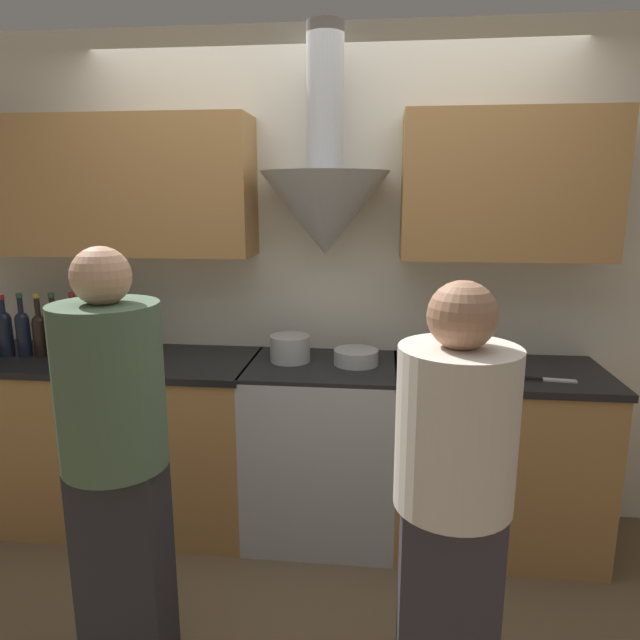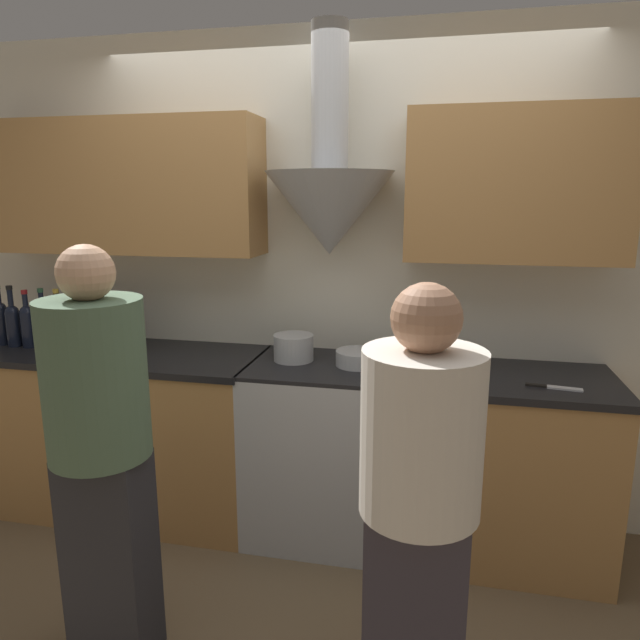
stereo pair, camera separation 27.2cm
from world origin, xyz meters
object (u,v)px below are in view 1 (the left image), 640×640
Objects in this scene: person_foreground_left at (116,455)px; wine_bottle_5 at (55,333)px; wine_bottle_3 at (23,331)px; wine_bottle_4 at (40,332)px; person_foreground_right at (452,502)px; wine_bottle_7 at (90,332)px; stock_pot at (290,348)px; wine_bottle_8 at (107,333)px; orange_fruit at (412,353)px; mixing_bowl at (356,357)px; stove_range at (322,448)px; wine_bottle_2 at (5,331)px; wine_bottle_9 at (124,334)px; wine_bottle_6 at (75,330)px.

wine_bottle_5 is at bearing 128.95° from person_foreground_left.
wine_bottle_3 is 0.09m from wine_bottle_4.
person_foreground_left is 1.05× the size of person_foreground_right.
stock_pot is (1.04, 0.06, -0.07)m from wine_bottle_7.
stock_pot is at bearing 2.70° from wine_bottle_8.
person_foreground_left is (-1.07, -1.10, -0.09)m from orange_fruit.
person_foreground_left is (-0.79, -1.02, -0.09)m from mixing_bowl.
orange_fruit is at bearing 3.86° from wine_bottle_8.
stove_range is at bearing 0.90° from wine_bottle_7.
wine_bottle_2 is 0.66m from wine_bottle_9.
wine_bottle_2 is 1.46m from person_foreground_left.
person_foreground_right is at bearing -33.68° from wine_bottle_8.
wine_bottle_5 is (-1.40, -0.03, 0.59)m from stove_range.
person_foreground_right is at bearing -86.54° from orange_fruit.
wine_bottle_3 is 1.06× the size of wine_bottle_8.
person_foreground_right is at bearing -26.14° from wine_bottle_2.
wine_bottle_6 is 0.23× the size of person_foreground_right.
wine_bottle_6 is 1.09× the size of wine_bottle_8.
stove_range is 2.68× the size of wine_bottle_7.
stove_range is 0.58× the size of person_foreground_left.
mixing_bowl is at bearing 0.90° from wine_bottle_4.
wine_bottle_9 is at bearing 144.86° from person_foreground_right.
wine_bottle_6 reaches higher than wine_bottle_3.
stock_pot is at bearing -174.36° from orange_fruit.
wine_bottle_5 is at bearing -176.94° from stock_pot.
orange_fruit is at bearing 3.27° from wine_bottle_2.
wine_bottle_9 is 0.86m from stock_pot.
wine_bottle_3 is at bearing -177.60° from stock_pot.
wine_bottle_7 is 1.67m from orange_fruit.
wine_bottle_5 is (0.09, -0.02, 0.00)m from wine_bottle_4.
orange_fruit is at bearing 5.64° from stock_pot.
wine_bottle_8 is at bearing 0.35° from wine_bottle_4.
mixing_bowl is 1.29m from person_foreground_left.
wine_bottle_3 is 0.22× the size of person_foreground_right.
wine_bottle_9 is 3.76× the size of orange_fruit.
person_foreground_left is at bearing -113.27° from stock_pot.
wine_bottle_8 is at bearing 4.33° from wine_bottle_5.
wine_bottle_5 is 0.19m from wine_bottle_7.
wine_bottle_9 is (0.19, 0.01, -0.01)m from wine_bottle_7.
wine_bottle_4 is 0.37m from wine_bottle_8.
wine_bottle_5 is 0.22× the size of person_foreground_right.
wine_bottle_7 is 1.16m from person_foreground_left.
wine_bottle_3 reaches higher than mixing_bowl.
wine_bottle_7 reaches higher than stove_range.
wine_bottle_5 is 0.37m from wine_bottle_9.
stove_range is 2.93× the size of wine_bottle_8.
wine_bottle_7 is 0.19m from wine_bottle_9.
stove_range is 1.28m from person_foreground_right.
wine_bottle_8 is at bearing -178.94° from mixing_bowl.
stove_range is 1.19m from wine_bottle_9.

